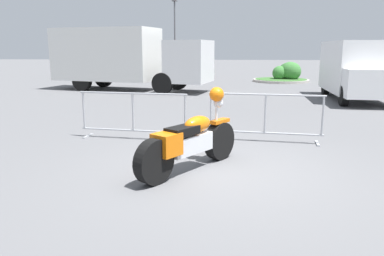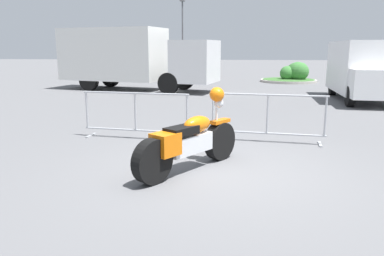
{
  "view_description": "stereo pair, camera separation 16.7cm",
  "coord_description": "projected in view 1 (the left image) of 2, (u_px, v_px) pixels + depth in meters",
  "views": [
    {
      "loc": [
        -0.02,
        -6.09,
        2.04
      ],
      "look_at": [
        -0.54,
        0.38,
        0.65
      ],
      "focal_mm": 35.0,
      "sensor_mm": 36.0,
      "label": 1
    },
    {
      "loc": [
        0.15,
        -6.07,
        2.04
      ],
      "look_at": [
        -0.54,
        0.38,
        0.65
      ],
      "focal_mm": 35.0,
      "sensor_mm": 36.0,
      "label": 2
    }
  ],
  "objects": [
    {
      "name": "box_truck",
      "position": [
        123.0,
        56.0,
        18.16
      ],
      "size": [
        8.01,
        4.03,
        2.98
      ],
      "rotation": [
        0.0,
        0.0,
        -0.24
      ],
      "color": "silver",
      "rests_on": "ground"
    },
    {
      "name": "motorcycle",
      "position": [
        190.0,
        141.0,
        6.28
      ],
      "size": [
        1.54,
        2.08,
        1.36
      ],
      "rotation": [
        0.0,
        0.0,
        0.96
      ],
      "color": "black",
      "rests_on": "ground"
    },
    {
      "name": "crowd_barrier_far",
      "position": [
        265.0,
        117.0,
        8.22
      ],
      "size": [
        2.5,
        0.72,
        1.07
      ],
      "rotation": [
        0.0,
        0.0,
        -0.12
      ],
      "color": "#9EA0A5",
      "rests_on": "ground"
    },
    {
      "name": "crowd_barrier_near",
      "position": [
        133.0,
        115.0,
        8.45
      ],
      "size": [
        2.5,
        0.72,
        1.07
      ],
      "rotation": [
        0.0,
        0.0,
        -0.12
      ],
      "color": "#9EA0A5",
      "rests_on": "ground"
    },
    {
      "name": "parked_car_red",
      "position": [
        170.0,
        67.0,
        26.92
      ],
      "size": [
        1.93,
        4.09,
        1.35
      ],
      "rotation": [
        0.0,
        0.0,
        1.65
      ],
      "color": "#B21E19",
      "rests_on": "ground"
    },
    {
      "name": "ground_plane",
      "position": [
        222.0,
        170.0,
        6.36
      ],
      "size": [
        120.0,
        120.0,
        0.0
      ],
      "primitive_type": "plane",
      "color": "#5B5B5E"
    },
    {
      "name": "street_lamp",
      "position": [
        175.0,
        26.0,
        28.87
      ],
      "size": [
        0.36,
        0.7,
        5.68
      ],
      "color": "#595B60",
      "rests_on": "ground"
    },
    {
      "name": "parked_car_green",
      "position": [
        91.0,
        66.0,
        27.32
      ],
      "size": [
        2.12,
        4.49,
        1.48
      ],
      "rotation": [
        0.0,
        0.0,
        1.65
      ],
      "color": "#236B38",
      "rests_on": "ground"
    },
    {
      "name": "pedestrian",
      "position": [
        335.0,
        65.0,
        24.76
      ],
      "size": [
        0.44,
        0.44,
        1.69
      ],
      "rotation": [
        0.0,
        0.0,
        3.51
      ],
      "color": "#262838",
      "rests_on": "ground"
    },
    {
      "name": "delivery_van",
      "position": [
        356.0,
        68.0,
        14.83
      ],
      "size": [
        2.28,
        5.12,
        2.31
      ],
      "rotation": [
        0.0,
        0.0,
        -1.64
      ],
      "color": "white",
      "rests_on": "ground"
    },
    {
      "name": "planter_island",
      "position": [
        286.0,
        74.0,
        23.2
      ],
      "size": [
        3.4,
        3.4,
        1.2
      ],
      "color": "#ADA89E",
      "rests_on": "ground"
    },
    {
      "name": "parked_car_black",
      "position": [
        129.0,
        67.0,
        26.77
      ],
      "size": [
        2.02,
        4.28,
        1.41
      ],
      "rotation": [
        0.0,
        0.0,
        1.65
      ],
      "color": "black",
      "rests_on": "ground"
    }
  ]
}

